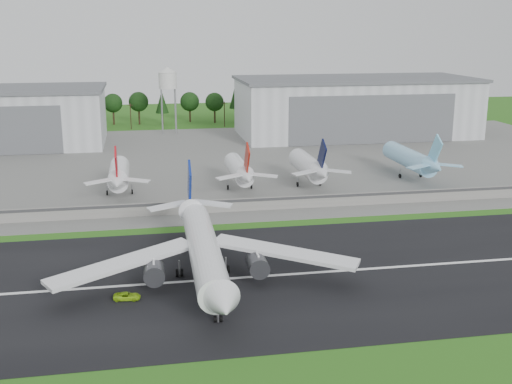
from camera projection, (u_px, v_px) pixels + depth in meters
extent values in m
plane|color=#285C15|center=(252.00, 299.00, 112.97)|extent=(600.00, 600.00, 0.00)
cube|color=black|center=(243.00, 278.00, 122.48)|extent=(320.00, 60.00, 0.10)
cube|color=white|center=(243.00, 278.00, 122.46)|extent=(220.00, 1.00, 0.02)
cube|color=slate|center=(193.00, 162.00, 227.23)|extent=(320.00, 150.00, 0.10)
cube|color=gray|center=(215.00, 206.00, 164.90)|extent=(240.00, 0.50, 3.50)
cube|color=#38383A|center=(215.00, 202.00, 164.30)|extent=(240.00, 0.12, 0.70)
cube|color=silver|center=(355.00, 108.00, 280.13)|extent=(100.00, 45.00, 24.00)
cube|color=#595B60|center=(356.00, 79.00, 276.97)|extent=(102.00, 47.00, 1.20)
cube|color=#595B60|center=(373.00, 120.00, 259.04)|extent=(70.00, 0.30, 19.68)
cylinder|color=#99999E|center=(162.00, 112.00, 282.38)|extent=(0.50, 0.50, 20.00)
cylinder|color=#99999E|center=(175.00, 110.00, 289.14)|extent=(0.50, 0.50, 20.00)
cylinder|color=silver|center=(168.00, 80.00, 282.37)|extent=(8.00, 8.00, 7.00)
cone|color=silver|center=(167.00, 70.00, 281.20)|extent=(8.40, 8.40, 2.40)
cylinder|color=white|center=(204.00, 250.00, 119.67)|extent=(6.57, 44.09, 5.80)
cone|color=white|center=(224.00, 305.00, 95.94)|extent=(5.90, 6.10, 5.80)
cone|color=white|center=(190.00, 206.00, 144.52)|extent=(5.67, 9.09, 5.51)
cube|color=navy|center=(190.00, 184.00, 142.72)|extent=(0.67, 9.55, 11.13)
cube|color=white|center=(285.00, 252.00, 120.83)|extent=(27.14, 18.37, 2.65)
cylinder|color=#333338|center=(258.00, 265.00, 118.76)|extent=(3.90, 5.57, 3.80)
cube|color=white|center=(212.00, 204.00, 144.90)|extent=(9.55, 5.96, 0.98)
cube|color=white|center=(122.00, 263.00, 115.12)|extent=(27.43, 17.60, 2.65)
cylinder|color=#333338|center=(154.00, 272.00, 115.14)|extent=(3.90, 5.57, 3.80)
cube|color=white|center=(168.00, 206.00, 142.99)|extent=(9.54, 5.69, 0.98)
cube|color=#99999E|center=(207.00, 280.00, 117.00)|extent=(10.52, 30.17, 3.20)
cylinder|color=black|center=(179.00, 272.00, 123.00)|extent=(0.43, 1.51, 1.50)
imported|color=#98D118|center=(127.00, 296.00, 112.44)|extent=(4.98, 2.77, 1.32)
cylinder|color=white|center=(119.00, 173.00, 183.42)|extent=(5.67, 24.00, 5.67)
cone|color=white|center=(117.00, 183.00, 168.41)|extent=(5.38, 7.00, 5.38)
cube|color=#B90E17|center=(116.00, 164.00, 167.68)|extent=(0.45, 8.59, 10.02)
cylinder|color=#99999E|center=(107.00, 190.00, 181.99)|extent=(0.32, 0.32, 3.00)
cylinder|color=#99999E|center=(132.00, 189.00, 183.21)|extent=(0.32, 0.32, 3.00)
cylinder|color=black|center=(107.00, 193.00, 182.17)|extent=(0.40, 1.40, 1.40)
cylinder|color=white|center=(238.00, 169.00, 189.48)|extent=(5.42, 24.00, 5.42)
cone|color=white|center=(247.00, 178.00, 174.47)|extent=(5.15, 7.00, 5.15)
cube|color=#A5190C|center=(247.00, 160.00, 173.74)|extent=(0.45, 8.59, 10.02)
cylinder|color=#99999E|center=(228.00, 185.00, 188.02)|extent=(0.32, 0.32, 3.00)
cylinder|color=#99999E|center=(251.00, 184.00, 189.24)|extent=(0.32, 0.32, 3.00)
cylinder|color=black|center=(228.00, 187.00, 188.20)|extent=(0.40, 1.40, 1.40)
cylinder|color=white|center=(307.00, 165.00, 193.07)|extent=(6.04, 24.00, 6.04)
cone|color=white|center=(322.00, 173.00, 178.05)|extent=(5.74, 7.00, 5.74)
cube|color=black|center=(322.00, 156.00, 177.33)|extent=(0.45, 8.59, 10.02)
cylinder|color=#99999E|center=(298.00, 182.00, 191.69)|extent=(0.32, 0.32, 3.00)
cylinder|color=#99999E|center=(320.00, 181.00, 192.90)|extent=(0.32, 0.32, 3.00)
cylinder|color=black|center=(298.00, 184.00, 191.86)|extent=(0.40, 1.40, 1.40)
cylinder|color=#8FCFF7|center=(409.00, 158.00, 203.86)|extent=(5.94, 30.00, 5.94)
cone|color=#8FCFF7|center=(435.00, 167.00, 185.99)|extent=(5.64, 7.00, 5.64)
cube|color=#78CFF5|center=(435.00, 151.00, 185.26)|extent=(0.45, 8.59, 10.02)
cylinder|color=#99999E|center=(400.00, 174.00, 202.46)|extent=(0.32, 0.32, 3.00)
cylinder|color=#99999E|center=(421.00, 173.00, 203.68)|extent=(0.32, 0.32, 3.00)
cylinder|color=black|center=(400.00, 176.00, 202.64)|extent=(0.40, 1.40, 1.40)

